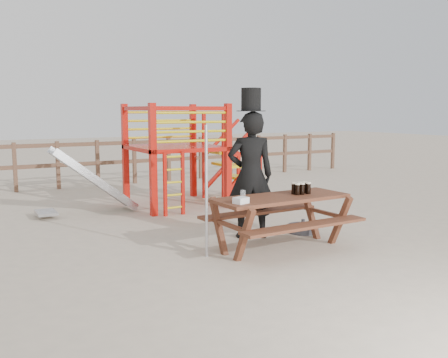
% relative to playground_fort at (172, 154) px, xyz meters
% --- Properties ---
extents(ground, '(60.00, 60.00, 0.00)m').
position_rel_playground_fort_xyz_m(ground, '(-0.12, -3.58, -1.07)').
color(ground, '#C1AF96').
rests_on(ground, ground).
extents(back_fence, '(15.09, 0.09, 1.20)m').
position_rel_playground_fort_xyz_m(back_fence, '(-0.12, 3.42, -0.34)').
color(back_fence, brown).
rests_on(back_fence, ground).
extents(playground_fort, '(4.71, 1.84, 2.10)m').
position_rel_playground_fort_xyz_m(playground_fort, '(0.00, 0.00, 0.00)').
color(playground_fort, red).
rests_on(playground_fort, ground).
extents(picnic_table, '(2.01, 1.42, 0.76)m').
position_rel_playground_fort_xyz_m(picnic_table, '(0.02, -3.78, -0.59)').
color(picnic_table, brown).
rests_on(picnic_table, ground).
extents(man_with_hat, '(0.83, 0.69, 2.30)m').
position_rel_playground_fort_xyz_m(man_with_hat, '(-0.00, -3.01, -0.04)').
color(man_with_hat, black).
rests_on(man_with_hat, ground).
extents(metal_pole, '(0.04, 0.04, 1.78)m').
position_rel_playground_fort_xyz_m(metal_pole, '(-1.08, -3.61, -0.18)').
color(metal_pole, '#B2B2B7').
rests_on(metal_pole, ground).
extents(parasol_base, '(0.51, 0.51, 0.22)m').
position_rel_playground_fort_xyz_m(parasol_base, '(0.92, -3.16, -1.01)').
color(parasol_base, '#38383D').
rests_on(parasol_base, ground).
extents(paper_bag, '(0.21, 0.19, 0.08)m').
position_rel_playground_fort_xyz_m(paper_bag, '(-0.76, -3.97, -0.27)').
color(paper_bag, white).
rests_on(paper_bag, picnic_table).
extents(stout_pints, '(0.27, 0.17, 0.17)m').
position_rel_playground_fort_xyz_m(stout_pints, '(0.38, -3.76, -0.22)').
color(stout_pints, black).
rests_on(stout_pints, picnic_table).
extents(empty_glasses, '(0.07, 0.07, 0.15)m').
position_rel_playground_fort_xyz_m(empty_glasses, '(-0.65, -3.84, -0.24)').
color(empty_glasses, silver).
rests_on(empty_glasses, picnic_table).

